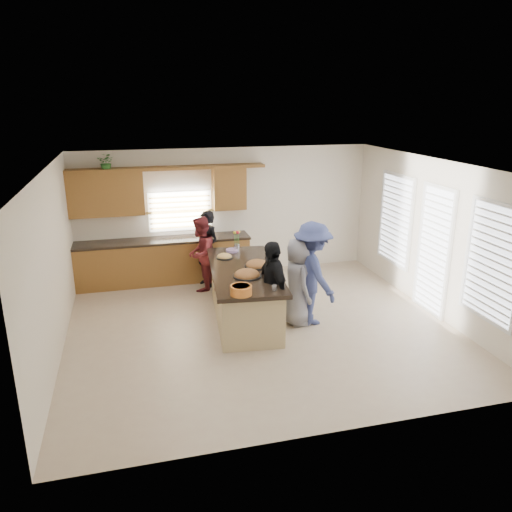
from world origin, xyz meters
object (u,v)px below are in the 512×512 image
object	(u,v)px
island	(244,295)
woman_right_back	(312,273)
woman_left_front	(272,289)
woman_right_front	(297,282)
salad_bowl	(241,290)
woman_left_back	(207,249)
woman_left_mid	(201,254)

from	to	relation	value
island	woman_right_back	world-z (taller)	woman_right_back
woman_left_front	woman_right_front	xyz separation A→B (m)	(0.55, 0.31, -0.04)
woman_right_front	woman_left_front	bearing A→B (deg)	117.78
salad_bowl	woman_right_back	bearing A→B (deg)	27.02
woman_left_back	woman_left_front	bearing A→B (deg)	-18.63
woman_left_back	island	bearing A→B (deg)	-21.99
woman_left_mid	woman_right_back	distance (m)	2.63
island	salad_bowl	distance (m)	1.35
salad_bowl	woman_right_front	size ratio (longest dim) A/B	0.21
salad_bowl	woman_right_front	distance (m)	1.41
woman_right_front	woman_left_back	bearing A→B (deg)	26.62
salad_bowl	woman_left_front	size ratio (longest dim) A/B	0.20
woman_left_front	woman_right_front	bearing A→B (deg)	110.99
woman_left_mid	island	bearing A→B (deg)	45.18
island	woman_left_mid	world-z (taller)	woman_left_mid
island	woman_right_front	distance (m)	1.00
woman_left_back	woman_right_front	xyz separation A→B (m)	(1.21, -2.26, -0.03)
woman_right_back	woman_right_front	world-z (taller)	woman_right_back
woman_left_mid	woman_right_back	size ratio (longest dim) A/B	0.85
salad_bowl	woman_left_mid	world-z (taller)	woman_left_mid
woman_right_front	woman_left_mid	bearing A→B (deg)	32.64
island	woman_left_mid	bearing A→B (deg)	114.11
island	woman_left_back	world-z (taller)	woman_left_back
island	woman_left_back	size ratio (longest dim) A/B	1.74
woman_left_back	woman_left_mid	world-z (taller)	woman_left_back
woman_left_back	woman_right_back	size ratio (longest dim) A/B	0.88
woman_left_mid	woman_left_front	bearing A→B (deg)	46.51
woman_right_back	woman_right_front	distance (m)	0.29
salad_bowl	woman_left_front	bearing A→B (deg)	35.40
woman_right_back	woman_right_front	xyz separation A→B (m)	(-0.26, 0.02, -0.13)
woman_left_front	woman_right_front	distance (m)	0.63
woman_left_back	woman_right_front	world-z (taller)	woman_left_back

